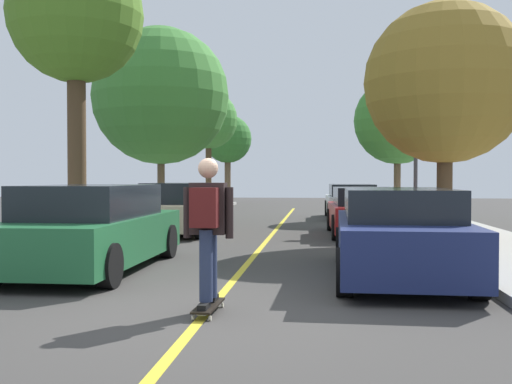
{
  "coord_description": "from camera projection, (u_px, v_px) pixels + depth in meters",
  "views": [
    {
      "loc": [
        1.29,
        -6.71,
        1.55
      ],
      "look_at": [
        0.01,
        5.32,
        1.26
      ],
      "focal_mm": 41.94,
      "sensor_mm": 36.0,
      "label": 1
    }
  ],
  "objects": [
    {
      "name": "ground",
      "position": [
        206.0,
        313.0,
        6.85
      ],
      "size": [
        80.0,
        80.0,
        0.0
      ],
      "primitive_type": "plane",
      "color": "#3D3A38"
    },
    {
      "name": "center_line",
      "position": [
        248.0,
        263.0,
        10.82
      ],
      "size": [
        0.12,
        39.2,
        0.01
      ],
      "primitive_type": "cube",
      "color": "gold",
      "rests_on": "ground"
    },
    {
      "name": "parked_car_right_near",
      "position": [
        365.0,
        212.0,
        16.1
      ],
      "size": [
        1.99,
        4.29,
        1.3
      ],
      "color": "maroon",
      "rests_on": "ground"
    },
    {
      "name": "parked_car_left_near",
      "position": [
        182.0,
        209.0,
        16.52
      ],
      "size": [
        1.96,
        4.08,
        1.41
      ],
      "color": "#BCAD89",
      "rests_on": "ground"
    },
    {
      "name": "street_tree_left_farthest",
      "position": [
        228.0,
        139.0,
        35.76
      ],
      "size": [
        2.88,
        2.88,
        5.19
      ],
      "color": "brown",
      "rests_on": "sidewalk_left"
    },
    {
      "name": "street_tree_left_far",
      "position": [
        208.0,
        120.0,
        29.58
      ],
      "size": [
        2.89,
        2.89,
        5.74
      ],
      "color": "#4C3823",
      "rests_on": "sidewalk_left"
    },
    {
      "name": "parked_car_right_far",
      "position": [
        351.0,
        201.0,
        22.77
      ],
      "size": [
        1.99,
        4.34,
        1.31
      ],
      "color": "white",
      "rests_on": "ground"
    },
    {
      "name": "parked_car_right_nearest",
      "position": [
        398.0,
        233.0,
        9.31
      ],
      "size": [
        2.01,
        4.71,
        1.38
      ],
      "color": "navy",
      "rests_on": "ground"
    },
    {
      "name": "streetlamp",
      "position": [
        416.0,
        129.0,
        18.46
      ],
      "size": [
        0.36,
        0.24,
        5.08
      ],
      "color": "#38383D",
      "rests_on": "sidewalk_right"
    },
    {
      "name": "parked_car_left_nearest",
      "position": [
        93.0,
        229.0,
        10.03
      ],
      "size": [
        1.96,
        4.66,
        1.43
      ],
      "color": "#1E5B33",
      "rests_on": "ground"
    },
    {
      "name": "street_tree_left_near",
      "position": [
        161.0,
        96.0,
        20.68
      ],
      "size": [
        4.74,
        4.74,
        6.62
      ],
      "color": "brown",
      "rests_on": "sidewalk_left"
    },
    {
      "name": "street_tree_left_nearest",
      "position": [
        76.0,
        19.0,
        13.47
      ],
      "size": [
        3.03,
        3.03,
        6.59
      ],
      "color": "#4C3823",
      "rests_on": "sidewalk_left"
    },
    {
      "name": "street_tree_right_nearest",
      "position": [
        445.0,
        83.0,
        13.84
      ],
      "size": [
        3.75,
        3.75,
        5.49
      ],
      "color": "#4C3823",
      "rests_on": "sidewalk_right"
    },
    {
      "name": "skateboarder",
      "position": [
        208.0,
        222.0,
        6.75
      ],
      "size": [
        0.58,
        0.7,
        1.67
      ],
      "color": "black",
      "rests_on": "skateboard"
    },
    {
      "name": "skateboard",
      "position": [
        208.0,
        306.0,
        6.81
      ],
      "size": [
        0.25,
        0.85,
        0.1
      ],
      "color": "black",
      "rests_on": "ground"
    },
    {
      "name": "street_tree_right_near",
      "position": [
        398.0,
        121.0,
        22.29
      ],
      "size": [
        3.24,
        3.24,
        5.17
      ],
      "color": "brown",
      "rests_on": "sidewalk_right"
    }
  ]
}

